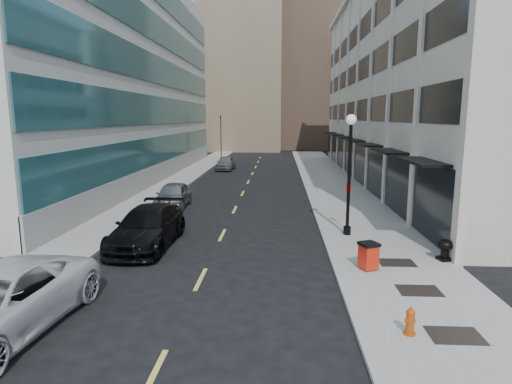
# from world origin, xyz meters

# --- Properties ---
(ground) EXTENTS (160.00, 160.00, 0.00)m
(ground) POSITION_xyz_m (0.00, 0.00, 0.00)
(ground) COLOR black
(ground) RESTS_ON ground
(sidewalk_right) EXTENTS (5.00, 80.00, 0.15)m
(sidewalk_right) POSITION_xyz_m (7.50, 20.00, 0.07)
(sidewalk_right) COLOR gray
(sidewalk_right) RESTS_ON ground
(sidewalk_left) EXTENTS (3.00, 80.00, 0.15)m
(sidewalk_left) POSITION_xyz_m (-6.50, 20.00, 0.07)
(sidewalk_left) COLOR gray
(sidewalk_left) RESTS_ON ground
(building_right) EXTENTS (15.30, 46.50, 18.25)m
(building_right) POSITION_xyz_m (16.94, 26.99, 8.99)
(building_right) COLOR beige
(building_right) RESTS_ON ground
(building_left) EXTENTS (16.14, 46.00, 20.00)m
(building_left) POSITION_xyz_m (-15.95, 27.00, 9.99)
(building_left) COLOR beige
(building_left) RESTS_ON ground
(skyline_tan_near) EXTENTS (14.00, 18.00, 28.00)m
(skyline_tan_near) POSITION_xyz_m (-4.00, 68.00, 14.00)
(skyline_tan_near) COLOR #847257
(skyline_tan_near) RESTS_ON ground
(skyline_brown) EXTENTS (12.00, 16.00, 34.00)m
(skyline_brown) POSITION_xyz_m (8.00, 72.00, 17.00)
(skyline_brown) COLOR #4F3A2F
(skyline_brown) RESTS_ON ground
(skyline_tan_far) EXTENTS (12.00, 14.00, 22.00)m
(skyline_tan_far) POSITION_xyz_m (-14.00, 78.00, 11.00)
(skyline_tan_far) COLOR #847257
(skyline_tan_far) RESTS_ON ground
(skyline_stone) EXTENTS (10.00, 14.00, 20.00)m
(skyline_stone) POSITION_xyz_m (18.00, 66.00, 10.00)
(skyline_stone) COLOR beige
(skyline_stone) RESTS_ON ground
(grate_near) EXTENTS (1.40, 1.00, 0.01)m
(grate_near) POSITION_xyz_m (7.60, -2.00, 0.15)
(grate_near) COLOR black
(grate_near) RESTS_ON sidewalk_right
(grate_mid) EXTENTS (1.40, 1.00, 0.01)m
(grate_mid) POSITION_xyz_m (7.60, 1.00, 0.15)
(grate_mid) COLOR black
(grate_mid) RESTS_ON sidewalk_right
(grate_far) EXTENTS (1.40, 1.00, 0.01)m
(grate_far) POSITION_xyz_m (7.60, 3.80, 0.15)
(grate_far) COLOR black
(grate_far) RESTS_ON sidewalk_right
(road_centerline) EXTENTS (0.15, 68.20, 0.01)m
(road_centerline) POSITION_xyz_m (0.00, 17.00, 0.01)
(road_centerline) COLOR #D8CC4C
(road_centerline) RESTS_ON ground
(traffic_signal) EXTENTS (0.66, 0.66, 6.98)m
(traffic_signal) POSITION_xyz_m (-5.50, 48.00, 5.72)
(traffic_signal) COLOR black
(traffic_signal) RESTS_ON ground
(car_black_pickup) EXTENTS (2.60, 6.17, 1.78)m
(car_black_pickup) POSITION_xyz_m (-3.20, 6.00, 0.89)
(car_black_pickup) COLOR black
(car_black_pickup) RESTS_ON ground
(car_silver_sedan) EXTENTS (2.13, 4.90, 1.65)m
(car_silver_sedan) POSITION_xyz_m (-4.11, 14.43, 0.82)
(car_silver_sedan) COLOR gray
(car_silver_sedan) RESTS_ON ground
(car_grey_sedan) EXTENTS (2.08, 4.73, 1.59)m
(car_grey_sedan) POSITION_xyz_m (-3.20, 35.00, 0.79)
(car_grey_sedan) COLOR slate
(car_grey_sedan) RESTS_ON ground
(fire_hydrant) EXTENTS (0.32, 0.32, 0.78)m
(fire_hydrant) POSITION_xyz_m (6.40, -2.00, 0.53)
(fire_hydrant) COLOR #BF490D
(fire_hydrant) RESTS_ON sidewalk_right
(trash_bin) EXTENTS (0.86, 0.86, 1.06)m
(trash_bin) POSITION_xyz_m (6.29, 2.98, 0.72)
(trash_bin) COLOR red
(trash_bin) RESTS_ON sidewalk_right
(lamppost) EXTENTS (0.50, 0.50, 6.02)m
(lamppost) POSITION_xyz_m (6.25, 7.92, 3.68)
(lamppost) COLOR black
(lamppost) RESTS_ON sidewalk_right
(sign_post) EXTENTS (0.30, 0.08, 2.57)m
(sign_post) POSITION_xyz_m (6.40, 8.88, 1.79)
(sign_post) COLOR slate
(sign_post) RESTS_ON sidewalk_right
(urn_planter) EXTENTS (0.64, 0.64, 0.88)m
(urn_planter) POSITION_xyz_m (9.60, 4.21, 0.69)
(urn_planter) COLOR black
(urn_planter) RESTS_ON sidewalk_right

